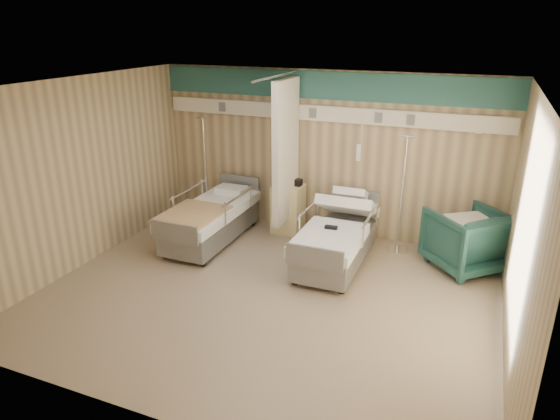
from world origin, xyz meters
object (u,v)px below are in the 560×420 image
object	(u,v)px
bed_right	(336,244)
visitor_armchair	(467,240)
bedside_cabinet	(288,209)
iv_stand_right	(399,229)
iv_stand_left	(207,202)
bed_left	(211,224)

from	to	relation	value
bed_right	visitor_armchair	xyz separation A→B (m)	(1.85, 0.58, 0.15)
bedside_cabinet	visitor_armchair	xyz separation A→B (m)	(3.00, -0.32, 0.04)
iv_stand_right	iv_stand_left	bearing A→B (deg)	-178.34
iv_stand_left	visitor_armchair	bearing A→B (deg)	-1.64
bed_left	iv_stand_right	xyz separation A→B (m)	(3.01, 0.81, 0.08)
bedside_cabinet	bed_left	bearing A→B (deg)	-139.40
visitor_armchair	iv_stand_right	world-z (taller)	iv_stand_right
iv_stand_left	bed_right	bearing A→B (deg)	-14.79
visitor_armchair	iv_stand_left	world-z (taller)	iv_stand_left
bed_right	iv_stand_left	size ratio (longest dim) A/B	1.10
bed_right	visitor_armchair	size ratio (longest dim) A/B	2.11
bed_left	iv_stand_left	size ratio (longest dim) A/B	1.10
bed_right	bedside_cabinet	size ratio (longest dim) A/B	2.54
bed_right	iv_stand_right	bearing A→B (deg)	44.91
visitor_armchair	iv_stand_left	bearing A→B (deg)	-44.36
bedside_cabinet	iv_stand_right	xyz separation A→B (m)	(1.96, -0.09, -0.03)
iv_stand_left	iv_stand_right	bearing A→B (deg)	1.66
visitor_armchair	iv_stand_right	size ratio (longest dim) A/B	0.53
bed_right	bed_left	bearing A→B (deg)	180.00
iv_stand_right	iv_stand_left	size ratio (longest dim) A/B	0.97
iv_stand_right	bed_left	bearing A→B (deg)	-164.96
bed_left	bedside_cabinet	size ratio (longest dim) A/B	2.54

